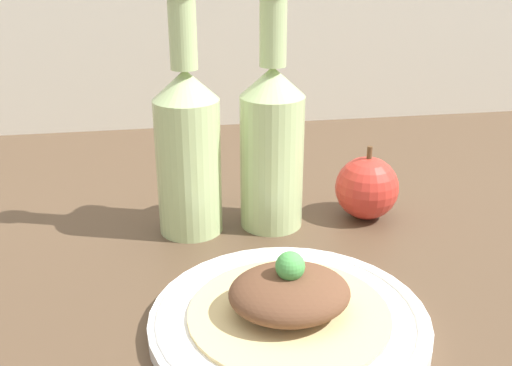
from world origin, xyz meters
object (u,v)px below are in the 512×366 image
at_px(cider_bottle_right, 272,140).
at_px(plate, 289,320).
at_px(cider_bottle_left, 188,145).
at_px(apple, 367,188).
at_px(plated_food, 289,297).

bearing_deg(cider_bottle_right, plate, -96.36).
bearing_deg(cider_bottle_right, cider_bottle_left, 180.00).
distance_m(cider_bottle_left, apple, 0.23).
bearing_deg(cider_bottle_left, apple, -0.11).
xyz_separation_m(cider_bottle_left, cider_bottle_right, (0.10, 0.00, 0.00)).
relative_size(plate, cider_bottle_left, 0.89).
bearing_deg(plated_food, plate, 0.00).
bearing_deg(plated_food, cider_bottle_left, 109.33).
relative_size(plated_food, cider_bottle_right, 0.64).
bearing_deg(cider_bottle_left, plated_food, -70.67).
xyz_separation_m(plate, cider_bottle_right, (0.02, 0.22, 0.10)).
relative_size(plate, cider_bottle_right, 0.89).
height_order(plate, apple, apple).
distance_m(plate, plated_food, 0.02).
distance_m(plated_food, cider_bottle_left, 0.24).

